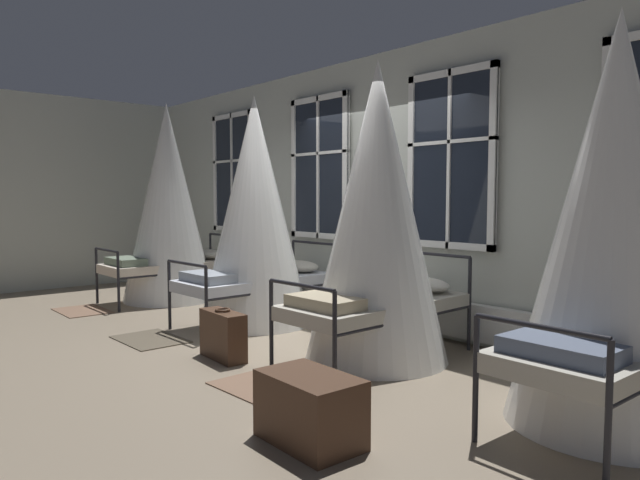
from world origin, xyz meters
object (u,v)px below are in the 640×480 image
travel_trunk (310,409)px  cot_third (377,216)px  cot_fourth (614,227)px  cot_first (168,206)px  cot_second (255,214)px  suitcase_dark (223,335)px

travel_trunk → cot_third: bearing=121.8°
cot_fourth → travel_trunk: 2.24m
cot_first → cot_second: (2.13, 0.04, -0.08)m
cot_third → suitcase_dark: cot_third is taller
cot_fourth → cot_third: bearing=91.7°
cot_fourth → suitcase_dark: (-2.98, -1.09, -1.07)m
cot_fourth → cot_first: bearing=91.0°
cot_first → cot_fourth: bearing=-89.3°
cot_fourth → travel_trunk: cot_fourth is taller
cot_third → suitcase_dark: bearing=137.1°
cot_second → suitcase_dark: 1.87m
cot_first → travel_trunk: (5.14, -1.64, -1.16)m
cot_fourth → suitcase_dark: 3.35m
cot_first → cot_second: 2.13m
cot_second → cot_third: size_ratio=0.98×
cot_second → suitcase_dark: bearing=-137.2°
travel_trunk → suitcase_dark: bearing=163.4°
suitcase_dark → travel_trunk: bearing=-13.0°
cot_second → suitcase_dark: (1.07, -1.10, -1.06)m
cot_third → suitcase_dark: (-0.93, -1.05, -1.09)m
cot_second → cot_fourth: 4.05m
cot_first → cot_fourth: (6.18, 0.03, -0.07)m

